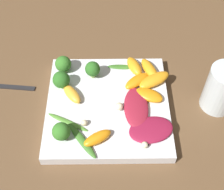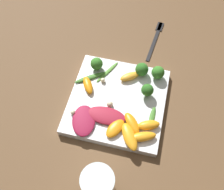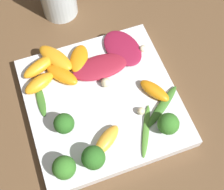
% 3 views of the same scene
% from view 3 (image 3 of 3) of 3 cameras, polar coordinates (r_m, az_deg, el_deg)
% --- Properties ---
extents(ground_plane, '(2.40, 2.40, 0.00)m').
position_cam_3_polar(ground_plane, '(0.57, -1.74, -1.70)').
color(ground_plane, brown).
extents(plate, '(0.26, 0.26, 0.02)m').
position_cam_3_polar(plate, '(0.56, -1.77, -1.21)').
color(plate, white).
rests_on(plate, ground_plane).
extents(radicchio_leaf_0, '(0.08, 0.10, 0.01)m').
position_cam_3_polar(radicchio_leaf_0, '(0.60, 1.94, 8.60)').
color(radicchio_leaf_0, maroon).
rests_on(radicchio_leaf_0, plate).
extents(radicchio_leaf_1, '(0.11, 0.05, 0.01)m').
position_cam_3_polar(radicchio_leaf_1, '(0.57, -2.12, 5.16)').
color(radicchio_leaf_1, maroon).
rests_on(radicchio_leaf_1, plate).
extents(orange_segment_0, '(0.06, 0.05, 0.02)m').
position_cam_3_polar(orange_segment_0, '(0.57, -13.17, 2.10)').
color(orange_segment_0, orange).
rests_on(orange_segment_0, plate).
extents(orange_segment_1, '(0.06, 0.07, 0.02)m').
position_cam_3_polar(orange_segment_1, '(0.59, -6.06, 6.59)').
color(orange_segment_1, orange).
rests_on(orange_segment_1, plate).
extents(orange_segment_2, '(0.05, 0.06, 0.02)m').
position_cam_3_polar(orange_segment_2, '(0.55, 7.76, 0.79)').
color(orange_segment_2, orange).
rests_on(orange_segment_2, plate).
extents(orange_segment_3, '(0.07, 0.05, 0.02)m').
position_cam_3_polar(orange_segment_3, '(0.59, -13.05, 5.16)').
color(orange_segment_3, orange).
rests_on(orange_segment_3, plate).
extents(orange_segment_4, '(0.07, 0.08, 0.02)m').
position_cam_3_polar(orange_segment_4, '(0.59, -10.28, 6.68)').
color(orange_segment_4, orange).
rests_on(orange_segment_4, plate).
extents(orange_segment_5, '(0.06, 0.05, 0.02)m').
position_cam_3_polar(orange_segment_5, '(0.51, -0.98, -8.19)').
color(orange_segment_5, '#FCAD33').
rests_on(orange_segment_5, plate).
extents(orange_segment_6, '(0.06, 0.07, 0.02)m').
position_cam_3_polar(orange_segment_6, '(0.57, -9.12, 3.62)').
color(orange_segment_6, orange).
rests_on(orange_segment_6, plate).
extents(broccoli_floret_0, '(0.04, 0.04, 0.04)m').
position_cam_3_polar(broccoli_floret_0, '(0.49, -8.75, -12.99)').
color(broccoli_floret_0, '#7A9E51').
rests_on(broccoli_floret_0, plate).
extents(broccoli_floret_1, '(0.04, 0.04, 0.04)m').
position_cam_3_polar(broccoli_floret_1, '(0.51, 10.23, -5.23)').
color(broccoli_floret_1, '#7A9E51').
rests_on(broccoli_floret_1, plate).
extents(broccoli_floret_2, '(0.04, 0.04, 0.04)m').
position_cam_3_polar(broccoli_floret_2, '(0.49, -3.42, -11.39)').
color(broccoli_floret_2, '#84AD5B').
rests_on(broccoli_floret_2, plate).
extents(broccoli_floret_3, '(0.03, 0.03, 0.04)m').
position_cam_3_polar(broccoli_floret_3, '(0.51, -8.76, -5.20)').
color(broccoli_floret_3, '#7A9E51').
rests_on(broccoli_floret_3, plate).
extents(arugula_sprig_0, '(0.09, 0.07, 0.01)m').
position_cam_3_polar(arugula_sprig_0, '(0.55, 9.16, -2.05)').
color(arugula_sprig_0, '#3D7528').
rests_on(arugula_sprig_0, plate).
extents(arugula_sprig_1, '(0.05, 0.09, 0.00)m').
position_cam_3_polar(arugula_sprig_1, '(0.53, 6.23, -6.49)').
color(arugula_sprig_1, '#518E33').
rests_on(arugula_sprig_1, plate).
extents(arugula_sprig_2, '(0.02, 0.07, 0.00)m').
position_cam_3_polar(arugula_sprig_2, '(0.56, -12.88, -0.91)').
color(arugula_sprig_2, '#3D7528').
rests_on(arugula_sprig_2, plate).
extents(macadamia_nut_0, '(0.01, 0.01, 0.01)m').
position_cam_3_polar(macadamia_nut_0, '(0.53, 5.34, -2.95)').
color(macadamia_nut_0, beige).
rests_on(macadamia_nut_0, plate).
extents(macadamia_nut_1, '(0.01, 0.01, 0.01)m').
position_cam_3_polar(macadamia_nut_1, '(0.60, 5.65, 8.43)').
color(macadamia_nut_1, beige).
rests_on(macadamia_nut_1, plate).
extents(macadamia_nut_2, '(0.02, 0.02, 0.02)m').
position_cam_3_polar(macadamia_nut_2, '(0.55, -1.12, 2.29)').
color(macadamia_nut_2, beige).
rests_on(macadamia_nut_2, plate).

